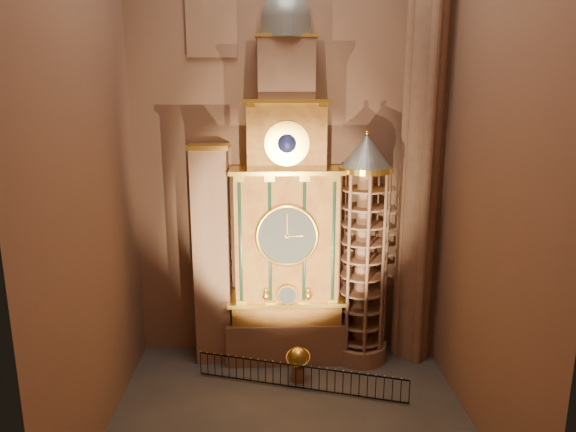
{
  "coord_description": "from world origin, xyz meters",
  "views": [
    {
      "loc": [
        -0.77,
        -17.62,
        12.25
      ],
      "look_at": [
        0.0,
        3.0,
        7.42
      ],
      "focal_mm": 32.0,
      "sensor_mm": 36.0,
      "label": 1
    }
  ],
  "objects_px": {
    "stair_turret": "(363,253)",
    "iron_railing": "(300,377)",
    "portrait_tower": "(212,255)",
    "celestial_globe": "(298,361)",
    "astronomical_clock": "(286,222)"
  },
  "relations": [
    {
      "from": "astronomical_clock",
      "to": "portrait_tower",
      "type": "xyz_separation_m",
      "value": [
        -3.4,
        0.02,
        -1.53
      ]
    },
    {
      "from": "portrait_tower",
      "to": "celestial_globe",
      "type": "distance_m",
      "value": 6.11
    },
    {
      "from": "portrait_tower",
      "to": "iron_railing",
      "type": "relative_size",
      "value": 1.17
    },
    {
      "from": "astronomical_clock",
      "to": "iron_railing",
      "type": "xyz_separation_m",
      "value": [
        0.46,
        -2.93,
        -6.09
      ]
    },
    {
      "from": "celestial_globe",
      "to": "iron_railing",
      "type": "relative_size",
      "value": 0.18
    },
    {
      "from": "astronomical_clock",
      "to": "iron_railing",
      "type": "relative_size",
      "value": 1.91
    },
    {
      "from": "astronomical_clock",
      "to": "iron_railing",
      "type": "bearing_deg",
      "value": -81.0
    },
    {
      "from": "portrait_tower",
      "to": "iron_railing",
      "type": "height_order",
      "value": "portrait_tower"
    },
    {
      "from": "portrait_tower",
      "to": "iron_railing",
      "type": "distance_m",
      "value": 6.66
    },
    {
      "from": "stair_turret",
      "to": "iron_railing",
      "type": "bearing_deg",
      "value": -138.71
    },
    {
      "from": "stair_turret",
      "to": "iron_railing",
      "type": "distance_m",
      "value": 6.18
    },
    {
      "from": "portrait_tower",
      "to": "stair_turret",
      "type": "distance_m",
      "value": 6.91
    },
    {
      "from": "stair_turret",
      "to": "iron_railing",
      "type": "xyz_separation_m",
      "value": [
        -3.04,
        -2.67,
        -4.68
      ]
    },
    {
      "from": "stair_turret",
      "to": "celestial_globe",
      "type": "relative_size",
      "value": 6.87
    },
    {
      "from": "astronomical_clock",
      "to": "portrait_tower",
      "type": "bearing_deg",
      "value": 179.71
    }
  ]
}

